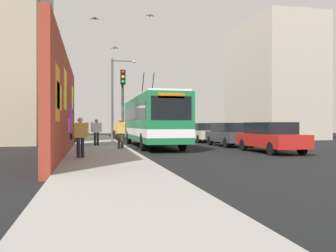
{
  "coord_description": "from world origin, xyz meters",
  "views": [
    {
      "loc": [
        -20.65,
        2.21,
        1.46
      ],
      "look_at": [
        -0.8,
        -2.15,
        1.38
      ],
      "focal_mm": 38.25,
      "sensor_mm": 36.0,
      "label": 1
    }
  ],
  "objects_px": {
    "city_bus": "(152,119)",
    "pedestrian_at_curb": "(120,131)",
    "parked_car_red": "(270,137)",
    "parked_car_champagne": "(202,132)",
    "pedestrian_midblock": "(96,130)",
    "parked_car_dark_gray": "(230,134)",
    "pedestrian_near_wall": "(80,134)",
    "street_lamp": "(115,93)",
    "traffic_light": "(123,95)"
  },
  "relations": [
    {
      "from": "pedestrian_at_curb",
      "to": "traffic_light",
      "type": "bearing_deg",
      "value": -13.25
    },
    {
      "from": "parked_car_dark_gray",
      "to": "pedestrian_at_curb",
      "type": "bearing_deg",
      "value": 111.3
    },
    {
      "from": "parked_car_dark_gray",
      "to": "parked_car_champagne",
      "type": "relative_size",
      "value": 0.98
    },
    {
      "from": "pedestrian_at_curb",
      "to": "traffic_light",
      "type": "height_order",
      "value": "traffic_light"
    },
    {
      "from": "traffic_light",
      "to": "street_lamp",
      "type": "distance_m",
      "value": 8.03
    },
    {
      "from": "parked_car_red",
      "to": "parked_car_dark_gray",
      "type": "height_order",
      "value": "same"
    },
    {
      "from": "parked_car_dark_gray",
      "to": "street_lamp",
      "type": "height_order",
      "value": "street_lamp"
    },
    {
      "from": "city_bus",
      "to": "pedestrian_at_curb",
      "type": "bearing_deg",
      "value": 146.87
    },
    {
      "from": "pedestrian_midblock",
      "to": "traffic_light",
      "type": "relative_size",
      "value": 0.37
    },
    {
      "from": "pedestrian_at_curb",
      "to": "pedestrian_near_wall",
      "type": "height_order",
      "value": "pedestrian_at_curb"
    },
    {
      "from": "city_bus",
      "to": "parked_car_dark_gray",
      "type": "distance_m",
      "value": 5.34
    },
    {
      "from": "parked_car_champagne",
      "to": "traffic_light",
      "type": "xyz_separation_m",
      "value": [
        -7.95,
        7.35,
        2.3
      ]
    },
    {
      "from": "parked_car_champagne",
      "to": "pedestrian_near_wall",
      "type": "distance_m",
      "value": 16.89
    },
    {
      "from": "parked_car_red",
      "to": "pedestrian_near_wall",
      "type": "relative_size",
      "value": 3.0
    },
    {
      "from": "pedestrian_at_curb",
      "to": "traffic_light",
      "type": "xyz_separation_m",
      "value": [
        0.91,
        -0.21,
        2.01
      ]
    },
    {
      "from": "traffic_light",
      "to": "parked_car_champagne",
      "type": "bearing_deg",
      "value": -42.77
    },
    {
      "from": "city_bus",
      "to": "parked_car_champagne",
      "type": "relative_size",
      "value": 2.46
    },
    {
      "from": "parked_car_red",
      "to": "parked_car_champagne",
      "type": "bearing_deg",
      "value": 0.0
    },
    {
      "from": "parked_car_dark_gray",
      "to": "pedestrian_midblock",
      "type": "height_order",
      "value": "pedestrian_midblock"
    },
    {
      "from": "traffic_light",
      "to": "parked_car_dark_gray",
      "type": "bearing_deg",
      "value": -74.5
    },
    {
      "from": "traffic_light",
      "to": "pedestrian_midblock",
      "type": "bearing_deg",
      "value": 33.55
    },
    {
      "from": "pedestrian_midblock",
      "to": "city_bus",
      "type": "bearing_deg",
      "value": -81.51
    },
    {
      "from": "pedestrian_at_curb",
      "to": "parked_car_red",
      "type": "bearing_deg",
      "value": -108.96
    },
    {
      "from": "city_bus",
      "to": "pedestrian_at_curb",
      "type": "height_order",
      "value": "city_bus"
    },
    {
      "from": "pedestrian_midblock",
      "to": "street_lamp",
      "type": "height_order",
      "value": "street_lamp"
    },
    {
      "from": "parked_car_dark_gray",
      "to": "pedestrian_at_curb",
      "type": "height_order",
      "value": "pedestrian_at_curb"
    },
    {
      "from": "city_bus",
      "to": "pedestrian_midblock",
      "type": "bearing_deg",
      "value": 98.49
    },
    {
      "from": "parked_car_red",
      "to": "pedestrian_at_curb",
      "type": "xyz_separation_m",
      "value": [
        2.6,
        7.56,
        0.29
      ]
    },
    {
      "from": "parked_car_red",
      "to": "street_lamp",
      "type": "bearing_deg",
      "value": 32.15
    },
    {
      "from": "parked_car_champagne",
      "to": "pedestrian_near_wall",
      "type": "relative_size",
      "value": 2.97
    },
    {
      "from": "pedestrian_at_curb",
      "to": "parked_car_dark_gray",
      "type": "bearing_deg",
      "value": -68.7
    },
    {
      "from": "city_bus",
      "to": "parked_car_champagne",
      "type": "bearing_deg",
      "value": -44.81
    },
    {
      "from": "parked_car_champagne",
      "to": "pedestrian_midblock",
      "type": "height_order",
      "value": "pedestrian_midblock"
    },
    {
      "from": "street_lamp",
      "to": "city_bus",
      "type": "bearing_deg",
      "value": -159.0
    },
    {
      "from": "street_lamp",
      "to": "pedestrian_near_wall",
      "type": "bearing_deg",
      "value": 170.41
    },
    {
      "from": "parked_car_red",
      "to": "traffic_light",
      "type": "distance_m",
      "value": 8.46
    },
    {
      "from": "city_bus",
      "to": "pedestrian_midblock",
      "type": "relative_size",
      "value": 7.09
    },
    {
      "from": "city_bus",
      "to": "street_lamp",
      "type": "bearing_deg",
      "value": 21.0
    },
    {
      "from": "parked_car_red",
      "to": "parked_car_dark_gray",
      "type": "xyz_separation_m",
      "value": [
        5.55,
        0.0,
        0.0
      ]
    },
    {
      "from": "parked_car_red",
      "to": "pedestrian_at_curb",
      "type": "height_order",
      "value": "pedestrian_at_curb"
    },
    {
      "from": "parked_car_red",
      "to": "street_lamp",
      "type": "xyz_separation_m",
      "value": [
        11.5,
        7.22,
        3.09
      ]
    },
    {
      "from": "parked_car_dark_gray",
      "to": "street_lamp",
      "type": "bearing_deg",
      "value": 50.53
    },
    {
      "from": "pedestrian_near_wall",
      "to": "city_bus",
      "type": "bearing_deg",
      "value": -26.79
    },
    {
      "from": "pedestrian_at_curb",
      "to": "street_lamp",
      "type": "distance_m",
      "value": 9.33
    },
    {
      "from": "pedestrian_at_curb",
      "to": "parked_car_champagne",
      "type": "bearing_deg",
      "value": -40.5
    },
    {
      "from": "parked_car_champagne",
      "to": "traffic_light",
      "type": "height_order",
      "value": "traffic_light"
    },
    {
      "from": "parked_car_red",
      "to": "pedestrian_midblock",
      "type": "relative_size",
      "value": 2.91
    },
    {
      "from": "pedestrian_midblock",
      "to": "pedestrian_at_curb",
      "type": "bearing_deg",
      "value": -158.3
    },
    {
      "from": "city_bus",
      "to": "pedestrian_near_wall",
      "type": "relative_size",
      "value": 7.32
    },
    {
      "from": "pedestrian_midblock",
      "to": "pedestrian_at_curb",
      "type": "relative_size",
      "value": 0.99
    }
  ]
}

